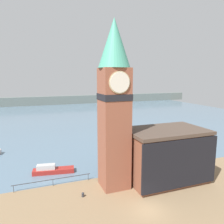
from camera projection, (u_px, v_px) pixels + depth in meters
name	position (u px, v px, depth m)	size (l,w,h in m)	color
ground_plane	(149.00, 210.00, 26.98)	(160.00, 160.00, 0.00)	#846B4C
water	(65.00, 116.00, 92.30)	(160.00, 120.00, 0.00)	slate
far_shoreline	(55.00, 100.00, 128.93)	(180.00, 3.00, 5.00)	slate
pier_railing	(53.00, 180.00, 32.77)	(11.48, 0.08, 1.09)	#333338
clock_tower	(114.00, 101.00, 31.03)	(4.49, 4.49, 24.23)	brown
pier_building	(166.00, 155.00, 34.48)	(12.47, 8.00, 8.24)	brown
boat_near	(52.00, 170.00, 37.30)	(7.06, 2.80, 1.56)	maroon
mooring_bollard_near	(83.00, 194.00, 29.92)	(0.37, 0.37, 0.64)	#2D2D33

